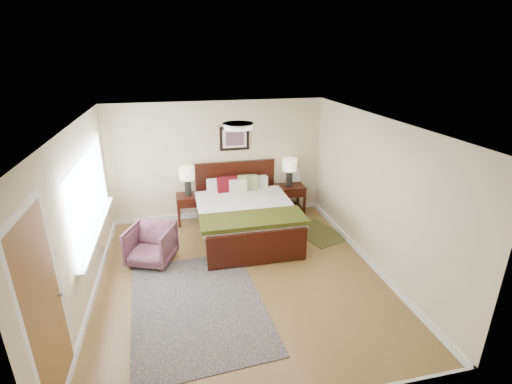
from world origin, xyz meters
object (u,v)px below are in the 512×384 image
armchair (151,245)px  rug_persian (198,305)px  lamp_left (187,176)px  lamp_right (290,168)px  nightstand_left (189,201)px  nightstand_right (289,196)px  bed (245,210)px

armchair → rug_persian: armchair is taller
lamp_left → lamp_right: bearing=0.0°
nightstand_left → nightstand_right: bearing=0.2°
nightstand_left → nightstand_right: (2.19, 0.01, -0.09)m
rug_persian → lamp_right: bearing=47.5°
nightstand_left → armchair: (-0.73, -1.45, -0.16)m
armchair → rug_persian: (0.67, -1.36, -0.33)m
lamp_left → armchair: 1.79m
nightstand_right → rug_persian: nightstand_right is taller
armchair → rug_persian: size_ratio=0.28×
nightstand_right → armchair: size_ratio=0.89×
bed → nightstand_left: bed is taller
bed → lamp_left: (-1.03, 0.87, 0.48)m
nightstand_left → armchair: size_ratio=0.83×
bed → lamp_left: bearing=139.7°
nightstand_left → lamp_left: (0.00, 0.02, 0.54)m
bed → rug_persian: bearing=-119.0°
bed → nightstand_left: size_ratio=3.65×
bed → armchair: bearing=-161.1°
nightstand_right → lamp_left: lamp_left is taller
nightstand_left → lamp_left: 0.54m
nightstand_left → lamp_right: lamp_right is taller
nightstand_right → nightstand_left: bearing=-179.8°
nightstand_right → lamp_left: size_ratio=1.07×
nightstand_left → armchair: 1.63m
lamp_left → armchair: lamp_left is taller
lamp_right → rug_persian: bearing=-128.4°
nightstand_right → rug_persian: 3.63m
bed → nightstand_right: (1.16, 0.86, -0.15)m
nightstand_left → nightstand_right: nightstand_right is taller
nightstand_right → armchair: bearing=-153.5°
bed → lamp_right: size_ratio=3.67×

